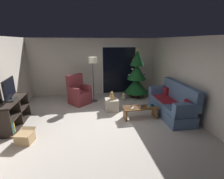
{
  "coord_description": "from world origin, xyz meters",
  "views": [
    {
      "loc": [
        -0.43,
        -4.16,
        2.35
      ],
      "look_at": [
        0.4,
        0.7,
        0.85
      ],
      "focal_mm": 25.4,
      "sensor_mm": 36.0,
      "label": 1
    }
  ],
  "objects_px": {
    "television": "(9,89)",
    "cardboard_box_open_near_shelf": "(25,138)",
    "coffee_table": "(140,111)",
    "remote_black": "(132,106)",
    "christmas_tree": "(137,76)",
    "teddy_bear_cream_by_tree": "(124,97)",
    "remote_silver": "(140,107)",
    "armchair": "(79,93)",
    "teddy_bear_honey": "(112,96)",
    "remote_graphite": "(143,106)",
    "remote_white": "(132,108)",
    "book_stack": "(152,106)",
    "cell_phone": "(152,105)",
    "ottoman": "(112,105)",
    "couch": "(172,104)",
    "media_shelf": "(12,114)",
    "floor_lamp": "(93,64)"
  },
  "relations": [
    {
      "from": "armchair",
      "to": "teddy_bear_cream_by_tree",
      "type": "relative_size",
      "value": 3.96
    },
    {
      "from": "remote_silver",
      "to": "teddy_bear_honey",
      "type": "height_order",
      "value": "teddy_bear_honey"
    },
    {
      "from": "remote_graphite",
      "to": "teddy_bear_honey",
      "type": "bearing_deg",
      "value": -171.8
    },
    {
      "from": "floor_lamp",
      "to": "teddy_bear_honey",
      "type": "relative_size",
      "value": 6.25
    },
    {
      "from": "television",
      "to": "cardboard_box_open_near_shelf",
      "type": "xyz_separation_m",
      "value": [
        0.56,
        -0.93,
        -0.97
      ]
    },
    {
      "from": "coffee_table",
      "to": "remote_black",
      "type": "bearing_deg",
      "value": 164.89
    },
    {
      "from": "remote_silver",
      "to": "armchair",
      "type": "height_order",
      "value": "armchair"
    },
    {
      "from": "cell_phone",
      "to": "ottoman",
      "type": "xyz_separation_m",
      "value": [
        -1.15,
        0.8,
        -0.24
      ]
    },
    {
      "from": "television",
      "to": "cardboard_box_open_near_shelf",
      "type": "bearing_deg",
      "value": -59.17
    },
    {
      "from": "book_stack",
      "to": "television",
      "type": "relative_size",
      "value": 0.3
    },
    {
      "from": "remote_silver",
      "to": "ottoman",
      "type": "xyz_separation_m",
      "value": [
        -0.78,
        0.72,
        -0.18
      ]
    },
    {
      "from": "remote_graphite",
      "to": "floor_lamp",
      "type": "bearing_deg",
      "value": 175.05
    },
    {
      "from": "couch",
      "to": "media_shelf",
      "type": "height_order",
      "value": "couch"
    },
    {
      "from": "cardboard_box_open_near_shelf",
      "to": "teddy_bear_cream_by_tree",
      "type": "bearing_deg",
      "value": 39.24
    },
    {
      "from": "couch",
      "to": "remote_white",
      "type": "relative_size",
      "value": 12.55
    },
    {
      "from": "coffee_table",
      "to": "television",
      "type": "bearing_deg",
      "value": 177.4
    },
    {
      "from": "television",
      "to": "teddy_bear_cream_by_tree",
      "type": "relative_size",
      "value": 2.94
    },
    {
      "from": "christmas_tree",
      "to": "book_stack",
      "type": "bearing_deg",
      "value": -93.92
    },
    {
      "from": "ottoman",
      "to": "teddy_bear_honey",
      "type": "bearing_deg",
      "value": -42.13
    },
    {
      "from": "remote_white",
      "to": "armchair",
      "type": "bearing_deg",
      "value": -179.51
    },
    {
      "from": "floor_lamp",
      "to": "coffee_table",
      "type": "bearing_deg",
      "value": -52.22
    },
    {
      "from": "ottoman",
      "to": "coffee_table",
      "type": "bearing_deg",
      "value": -42.13
    },
    {
      "from": "remote_white",
      "to": "ottoman",
      "type": "xyz_separation_m",
      "value": [
        -0.52,
        0.77,
        -0.18
      ]
    },
    {
      "from": "teddy_bear_honey",
      "to": "cell_phone",
      "type": "bearing_deg",
      "value": -34.72
    },
    {
      "from": "remote_black",
      "to": "christmas_tree",
      "type": "height_order",
      "value": "christmas_tree"
    },
    {
      "from": "remote_black",
      "to": "teddy_bear_honey",
      "type": "relative_size",
      "value": 0.55
    },
    {
      "from": "remote_silver",
      "to": "book_stack",
      "type": "relative_size",
      "value": 0.62
    },
    {
      "from": "couch",
      "to": "teddy_bear_honey",
      "type": "height_order",
      "value": "couch"
    },
    {
      "from": "book_stack",
      "to": "cell_phone",
      "type": "distance_m",
      "value": 0.04
    },
    {
      "from": "remote_graphite",
      "to": "cell_phone",
      "type": "distance_m",
      "value": 0.29
    },
    {
      "from": "remote_white",
      "to": "book_stack",
      "type": "xyz_separation_m",
      "value": [
        0.63,
        -0.01,
        0.02
      ]
    },
    {
      "from": "floor_lamp",
      "to": "ottoman",
      "type": "xyz_separation_m",
      "value": [
        0.56,
        -1.04,
        -1.29
      ]
    },
    {
      "from": "television",
      "to": "remote_silver",
      "type": "bearing_deg",
      "value": -2.56
    },
    {
      "from": "remote_graphite",
      "to": "cell_phone",
      "type": "relative_size",
      "value": 1.08
    },
    {
      "from": "remote_black",
      "to": "cell_phone",
      "type": "relative_size",
      "value": 1.08
    },
    {
      "from": "christmas_tree",
      "to": "television",
      "type": "relative_size",
      "value": 2.49
    },
    {
      "from": "media_shelf",
      "to": "remote_graphite",
      "type": "bearing_deg",
      "value": -0.73
    },
    {
      "from": "couch",
      "to": "remote_black",
      "type": "relative_size",
      "value": 12.55
    },
    {
      "from": "remote_white",
      "to": "book_stack",
      "type": "distance_m",
      "value": 0.63
    },
    {
      "from": "coffee_table",
      "to": "teddy_bear_honey",
      "type": "relative_size",
      "value": 3.86
    },
    {
      "from": "armchair",
      "to": "television",
      "type": "height_order",
      "value": "television"
    },
    {
      "from": "teddy_bear_honey",
      "to": "teddy_bear_cream_by_tree",
      "type": "height_order",
      "value": "teddy_bear_honey"
    },
    {
      "from": "remote_white",
      "to": "christmas_tree",
      "type": "relative_size",
      "value": 0.07
    },
    {
      "from": "teddy_bear_honey",
      "to": "remote_graphite",
      "type": "bearing_deg",
      "value": -35.88
    },
    {
      "from": "remote_silver",
      "to": "ottoman",
      "type": "height_order",
      "value": "ottoman"
    },
    {
      "from": "remote_graphite",
      "to": "teddy_bear_cream_by_tree",
      "type": "xyz_separation_m",
      "value": [
        -0.23,
        1.67,
        -0.27
      ]
    },
    {
      "from": "couch",
      "to": "television",
      "type": "bearing_deg",
      "value": 178.37
    },
    {
      "from": "coffee_table",
      "to": "remote_graphite",
      "type": "relative_size",
      "value": 7.05
    },
    {
      "from": "remote_silver",
      "to": "armchair",
      "type": "distance_m",
      "value": 2.52
    },
    {
      "from": "remote_graphite",
      "to": "armchair",
      "type": "xyz_separation_m",
      "value": [
        -2.06,
        1.56,
        0.01
      ]
    }
  ]
}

